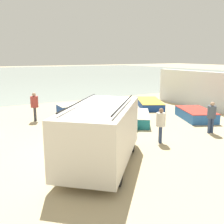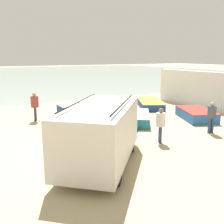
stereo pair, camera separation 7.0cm
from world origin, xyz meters
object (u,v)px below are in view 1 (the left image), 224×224
fishing_rowboat_5 (195,114)px  fishing_rowboat_6 (135,118)px  fisherman_3 (34,104)px  fishing_rowboat_1 (149,103)px  parked_van (101,132)px  fisherman_2 (100,111)px  fisherman_1 (212,115)px  fishing_rowboat_4 (83,108)px  fisherman_0 (161,122)px

fishing_rowboat_5 → fishing_rowboat_6: size_ratio=1.03×
fisherman_3 → fishing_rowboat_1: bearing=-163.1°
parked_van → fishing_rowboat_5: parked_van is taller
fishing_rowboat_1 → fisherman_2: 7.50m
fisherman_1 → fisherman_2: fisherman_2 is taller
fishing_rowboat_6 → fishing_rowboat_5: bearing=111.7°
fisherman_1 → fishing_rowboat_4: bearing=-137.2°
parked_van → fishing_rowboat_4: parked_van is taller
parked_van → fisherman_0: bearing=-34.9°
fishing_rowboat_1 → parked_van: bearing=161.8°
fishing_rowboat_5 → fisherman_0: size_ratio=2.36×
fishing_rowboat_5 → fisherman_1: fisherman_1 is taller
fishing_rowboat_5 → fisherman_0: bearing=140.9°
parked_van → fisherman_3: 7.96m
fisherman_0 → parked_van: bearing=-131.8°
fishing_rowboat_4 → fishing_rowboat_1: bearing=-6.7°
fishing_rowboat_1 → fishing_rowboat_5: fishing_rowboat_5 is taller
fishing_rowboat_5 → fisherman_2: fisherman_2 is taller
fisherman_1 → fishing_rowboat_6: bearing=-129.3°
parked_van → fishing_rowboat_6: (4.51, 4.37, -0.92)m
fisherman_0 → fisherman_3: bearing=154.3°
fisherman_1 → fishing_rowboat_1: bearing=-174.3°
fishing_rowboat_5 → fisherman_1: (-1.73, -2.68, 0.68)m
fishing_rowboat_4 → fisherman_3: 3.82m
parked_van → fisherman_2: parked_van is taller
fisherman_3 → fisherman_1: bearing=151.3°
fishing_rowboat_5 → fishing_rowboat_4: bearing=68.5°
parked_van → fisherman_3: size_ratio=2.84×
fishing_rowboat_1 → fisherman_0: fisherman_0 is taller
fisherman_2 → fisherman_3: fisherman_3 is taller
fishing_rowboat_6 → fisherman_1: size_ratio=2.25×
fishing_rowboat_4 → fisherman_1: (3.70, -8.12, 0.68)m
fisherman_3 → fisherman_0: bearing=135.3°
fishing_rowboat_1 → fisherman_3: fisherman_3 is taller
fishing_rowboat_1 → fishing_rowboat_5: (0.06, -4.70, 0.04)m
parked_van → fisherman_0: (3.50, 0.83, -0.24)m
fishing_rowboat_4 → fisherman_3: fisherman_3 is taller
parked_van → fishing_rowboat_1: size_ratio=1.07×
parked_van → fishing_rowboat_5: 9.24m
fishing_rowboat_4 → parked_van: bearing=-108.0°
fishing_rowboat_1 → fisherman_3: size_ratio=2.66×
fishing_rowboat_4 → fisherman_2: fisherman_2 is taller
fisherman_0 → fisherman_2: (-1.42, 3.42, 0.03)m
fisherman_0 → fisherman_1: 3.30m
fishing_rowboat_5 → fisherman_3: bearing=87.1°
fishing_rowboat_4 → fisherman_3: bearing=-164.4°
fishing_rowboat_4 → fisherman_0: fisherman_0 is taller
fisherman_0 → fishing_rowboat_5: bearing=62.1°
fishing_rowboat_1 → fisherman_0: 8.85m
fisherman_0 → fisherman_2: fisherman_2 is taller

